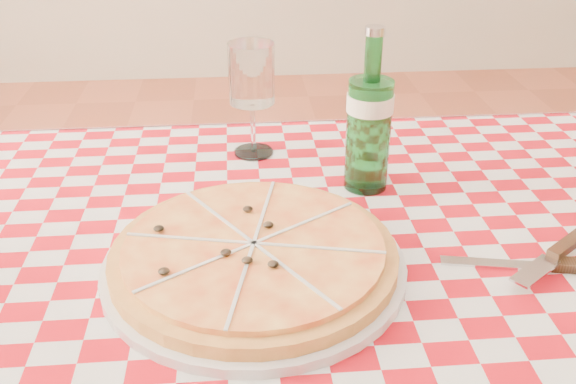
# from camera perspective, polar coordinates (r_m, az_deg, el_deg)

# --- Properties ---
(dining_table) EXTENTS (1.20, 0.80, 0.75)m
(dining_table) POSITION_cam_1_polar(r_m,az_deg,el_deg) (0.90, 1.62, -10.67)
(dining_table) COLOR brown
(dining_table) RESTS_ON ground
(tablecloth) EXTENTS (1.30, 0.90, 0.01)m
(tablecloth) POSITION_cam_1_polar(r_m,az_deg,el_deg) (0.85, 1.71, -5.71)
(tablecloth) COLOR #A00914
(tablecloth) RESTS_ON dining_table
(pizza_plate) EXTENTS (0.45, 0.45, 0.05)m
(pizza_plate) POSITION_cam_1_polar(r_m,az_deg,el_deg) (0.80, -3.04, -5.47)
(pizza_plate) COLOR gold
(pizza_plate) RESTS_ON tablecloth
(water_bottle) EXTENTS (0.08, 0.08, 0.25)m
(water_bottle) POSITION_cam_1_polar(r_m,az_deg,el_deg) (0.96, 7.28, 7.14)
(water_bottle) COLOR #196425
(water_bottle) RESTS_ON tablecloth
(wine_glass) EXTENTS (0.09, 0.09, 0.19)m
(wine_glass) POSITION_cam_1_polar(r_m,az_deg,el_deg) (1.07, -3.20, 8.13)
(wine_glass) COLOR white
(wine_glass) RESTS_ON tablecloth
(cutlery) EXTENTS (0.30, 0.27, 0.03)m
(cutlery) POSITION_cam_1_polar(r_m,az_deg,el_deg) (0.87, 22.35, -5.59)
(cutlery) COLOR silver
(cutlery) RESTS_ON tablecloth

